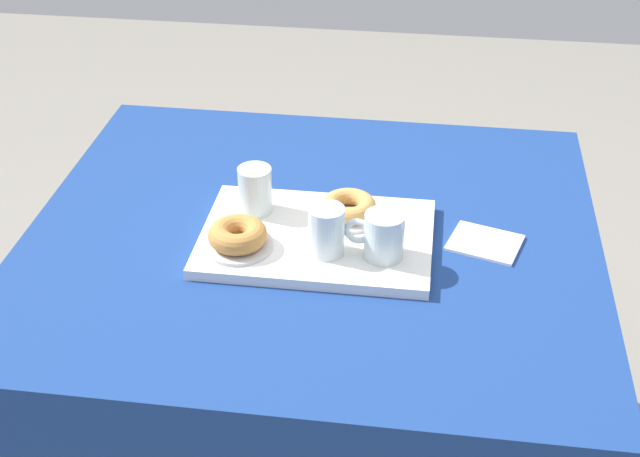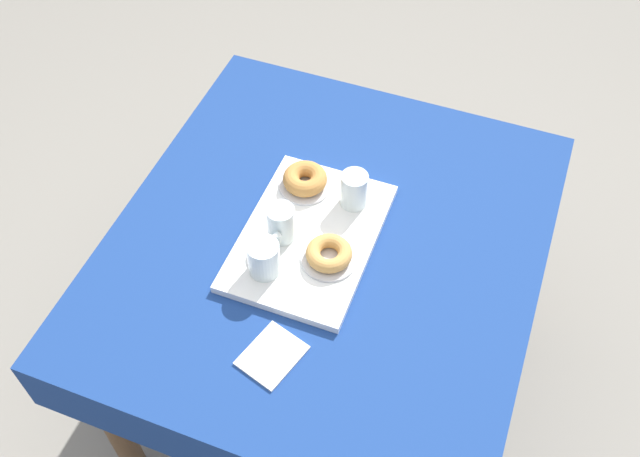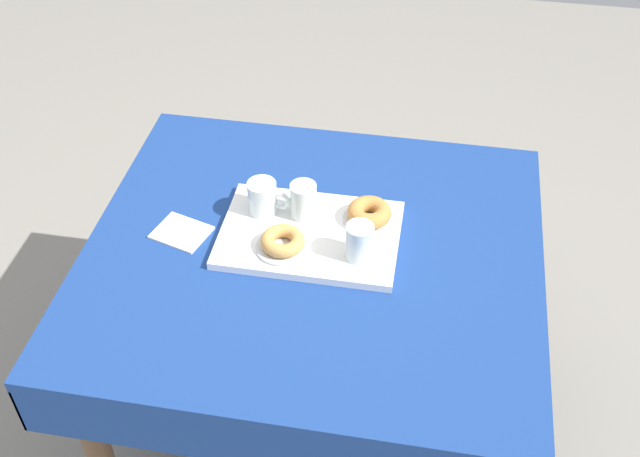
% 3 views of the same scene
% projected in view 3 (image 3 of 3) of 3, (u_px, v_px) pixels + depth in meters
% --- Properties ---
extents(ground_plane, '(6.00, 6.00, 0.00)m').
position_uv_depth(ground_plane, '(314.00, 420.00, 2.36)').
color(ground_plane, gray).
extents(dining_table, '(1.10, 1.00, 0.72)m').
position_uv_depth(dining_table, '(313.00, 280.00, 1.94)').
color(dining_table, navy).
rests_on(dining_table, ground).
extents(serving_tray, '(0.44, 0.30, 0.02)m').
position_uv_depth(serving_tray, '(310.00, 235.00, 1.90)').
color(serving_tray, white).
rests_on(serving_tray, dining_table).
extents(tea_mug_left, '(0.11, 0.07, 0.09)m').
position_uv_depth(tea_mug_left, '(263.00, 198.00, 1.92)').
color(tea_mug_left, silver).
rests_on(tea_mug_left, serving_tray).
extents(water_glass_near, '(0.07, 0.07, 0.09)m').
position_uv_depth(water_glass_near, '(303.00, 202.00, 1.91)').
color(water_glass_near, silver).
rests_on(water_glass_near, serving_tray).
extents(water_glass_far, '(0.07, 0.07, 0.09)m').
position_uv_depth(water_glass_far, '(359.00, 243.00, 1.80)').
color(water_glass_far, silver).
rests_on(water_glass_far, serving_tray).
extents(donut_plate_left, '(0.13, 0.13, 0.01)m').
position_uv_depth(donut_plate_left, '(283.00, 247.00, 1.84)').
color(donut_plate_left, silver).
rests_on(donut_plate_left, serving_tray).
extents(sugar_donut_left, '(0.11, 0.11, 0.03)m').
position_uv_depth(sugar_donut_left, '(283.00, 241.00, 1.83)').
color(sugar_donut_left, tan).
rests_on(sugar_donut_left, donut_plate_left).
extents(donut_plate_right, '(0.13, 0.13, 0.01)m').
position_uv_depth(donut_plate_right, '(369.00, 220.00, 1.91)').
color(donut_plate_right, silver).
rests_on(donut_plate_right, serving_tray).
extents(sugar_donut_right, '(0.11, 0.11, 0.04)m').
position_uv_depth(sugar_donut_right, '(369.00, 212.00, 1.90)').
color(sugar_donut_right, '#BC7F3D').
rests_on(sugar_donut_right, donut_plate_right).
extents(paper_napkin, '(0.15, 0.14, 0.01)m').
position_uv_depth(paper_napkin, '(181.00, 233.00, 1.91)').
color(paper_napkin, white).
rests_on(paper_napkin, dining_table).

